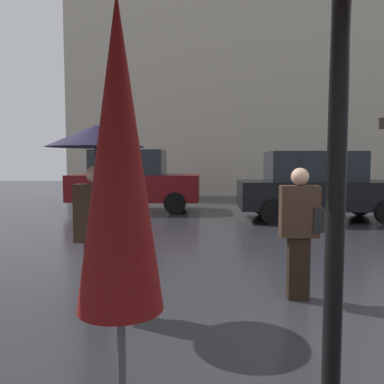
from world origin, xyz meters
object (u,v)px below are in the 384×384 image
Objects in this scene: pedestrian_with_umbrella at (96,163)px; folded_patio_umbrella_far at (119,183)px; pedestrian_with_bag at (300,225)px; parked_car_right at (134,180)px; parked_car_left at (318,185)px.

folded_patio_umbrella_far is at bearing -161.44° from pedestrian_with_umbrella.
pedestrian_with_bag is 0.37× the size of parked_car_right.
pedestrian_with_umbrella reaches higher than parked_car_right.
parked_car_right is (-2.01, 11.41, -0.53)m from folded_patio_umbrella_far.
pedestrian_with_bag is (2.27, 0.44, -0.73)m from pedestrian_with_umbrella.
parked_car_right is at bearing 99.99° from folded_patio_umbrella_far.
folded_patio_umbrella_far is 10.11m from parked_car_left.
pedestrian_with_umbrella is 2.43m from pedestrian_with_bag.
parked_car_right is (-1.20, 8.83, -0.60)m from pedestrian_with_umbrella.
pedestrian_with_umbrella is at bearing 103.12° from parked_car_right.
parked_car_right is at bearing 154.99° from parked_car_left.
parked_car_right is (-3.47, 8.38, 0.13)m from pedestrian_with_bag.
folded_patio_umbrella_far reaches higher than parked_car_left.
pedestrian_with_bag is (1.46, 3.03, -0.66)m from folded_patio_umbrella_far.
parked_car_left is (3.48, 9.48, -0.58)m from folded_patio_umbrella_far.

